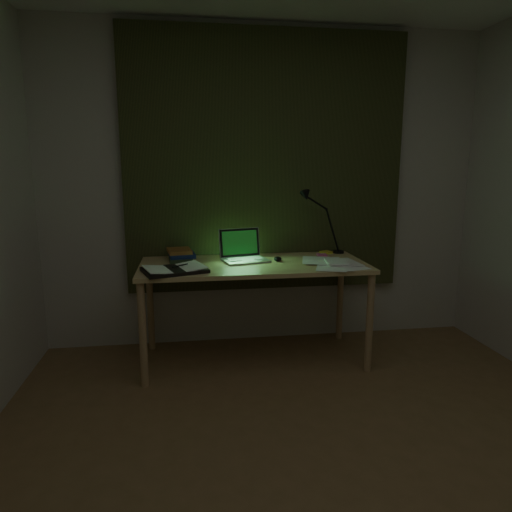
{
  "coord_description": "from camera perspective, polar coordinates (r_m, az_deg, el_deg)",
  "views": [
    {
      "loc": [
        -0.61,
        -1.63,
        1.44
      ],
      "look_at": [
        -0.16,
        1.44,
        0.82
      ],
      "focal_mm": 32.0,
      "sensor_mm": 36.0,
      "label": 1
    }
  ],
  "objects": [
    {
      "name": "floor",
      "position": [
        2.26,
        10.62,
        -28.49
      ],
      "size": [
        3.5,
        4.0,
        0.0
      ],
      "primitive_type": "cube",
      "color": "brown",
      "rests_on": "ground"
    },
    {
      "name": "wall_back",
      "position": [
        3.69,
        1.14,
        8.32
      ],
      "size": [
        3.5,
        0.0,
        2.5
      ],
      "primitive_type": "cube",
      "color": "beige",
      "rests_on": "ground"
    },
    {
      "name": "curtain",
      "position": [
        3.65,
        1.26,
        11.43
      ],
      "size": [
        2.2,
        0.06,
        2.0
      ],
      "primitive_type": "cube",
      "color": "#292F17",
      "rests_on": "wall_back"
    },
    {
      "name": "desk",
      "position": [
        3.4,
        -0.3,
        -7.03
      ],
      "size": [
        1.63,
        0.71,
        0.74
      ],
      "primitive_type": null,
      "color": "tan",
      "rests_on": "floor"
    },
    {
      "name": "laptop",
      "position": [
        3.34,
        -1.32,
        1.26
      ],
      "size": [
        0.4,
        0.43,
        0.23
      ],
      "primitive_type": null,
      "rotation": [
        0.0,
        0.0,
        0.24
      ],
      "color": "silver",
      "rests_on": "desk"
    },
    {
      "name": "open_textbook",
      "position": [
        3.08,
        -10.16,
        -1.64
      ],
      "size": [
        0.47,
        0.39,
        0.03
      ],
      "primitive_type": null,
      "rotation": [
        0.0,
        0.0,
        0.31
      ],
      "color": "white",
      "rests_on": "desk"
    },
    {
      "name": "book_stack",
      "position": [
        3.44,
        -9.43,
        0.2
      ],
      "size": [
        0.21,
        0.24,
        0.09
      ],
      "primitive_type": null,
      "rotation": [
        0.0,
        0.0,
        0.11
      ],
      "color": "white",
      "rests_on": "desk"
    },
    {
      "name": "loose_papers",
      "position": [
        3.32,
        9.12,
        -0.8
      ],
      "size": [
        0.42,
        0.44,
        0.02
      ],
      "primitive_type": null,
      "rotation": [
        0.0,
        0.0,
        -0.33
      ],
      "color": "white",
      "rests_on": "desk"
    },
    {
      "name": "mouse",
      "position": [
        3.37,
        2.74,
        -0.37
      ],
      "size": [
        0.08,
        0.1,
        0.03
      ],
      "primitive_type": "ellipsoid",
      "rotation": [
        0.0,
        0.0,
        -0.25
      ],
      "color": "black",
      "rests_on": "desk"
    },
    {
      "name": "sticky_yellow",
      "position": [
        3.72,
        8.75,
        0.47
      ],
      "size": [
        0.1,
        0.1,
        0.02
      ],
      "primitive_type": "cube",
      "rotation": [
        0.0,
        0.0,
        0.42
      ],
      "color": "yellow",
      "rests_on": "desk"
    },
    {
      "name": "sticky_pink",
      "position": [
        3.6,
        8.23,
        0.12
      ],
      "size": [
        0.08,
        0.08,
        0.02
      ],
      "primitive_type": "cube",
      "rotation": [
        0.0,
        0.0,
        -0.07
      ],
      "color": "pink",
      "rests_on": "desk"
    },
    {
      "name": "desk_lamp",
      "position": [
        3.71,
        10.37,
        4.08
      ],
      "size": [
        0.38,
        0.33,
        0.49
      ],
      "primitive_type": null,
      "rotation": [
        0.0,
        0.0,
        -0.26
      ],
      "color": "black",
      "rests_on": "desk"
    }
  ]
}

